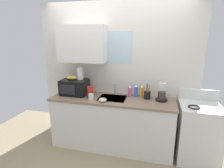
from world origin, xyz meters
TOP-DOWN VIEW (x-y plane):
  - kitchen_wall_assembly at (-0.10, 0.31)m, footprint 2.85×0.42m
  - counter_unit at (-0.00, 0.00)m, footprint 2.08×0.63m
  - sink_faucet at (-0.00, 0.24)m, footprint 0.03×0.03m
  - stove_range at (1.39, 0.00)m, footprint 0.60×0.60m
  - microwave at (-0.71, 0.05)m, footprint 0.46×0.35m
  - banana_bunch at (-0.76, 0.05)m, footprint 0.20×0.11m
  - paper_towel_roll at (-0.61, 0.10)m, footprint 0.11×0.11m
  - coffee_maker at (0.81, 0.11)m, footprint 0.19×0.21m
  - dish_soap_bottle_pink at (0.28, 0.17)m, footprint 0.06×0.06m
  - dish_soap_bottle_blue at (0.38, 0.20)m, footprint 0.07×0.07m
  - dish_soap_bottle_orange at (0.48, 0.19)m, footprint 0.06×0.06m
  - cereal_canister at (-0.37, -0.05)m, footprint 0.10×0.10m
  - mug_white at (-0.32, -0.14)m, footprint 0.08×0.08m
  - utensil_crock at (0.58, 0.12)m, footprint 0.11×0.11m
  - small_bowl at (-0.10, -0.20)m, footprint 0.13×0.13m

SIDE VIEW (x-z plane):
  - stove_range at x=1.39m, z-range -0.08..1.00m
  - counter_unit at x=0.00m, z-range 0.01..0.91m
  - small_bowl at x=-0.10m, z-range 0.90..0.96m
  - mug_white at x=-0.32m, z-range 0.90..0.99m
  - utensil_crock at x=0.58m, z-range 0.84..1.10m
  - dish_soap_bottle_pink at x=0.28m, z-range 0.89..1.09m
  - sink_faucet at x=0.00m, z-range 0.90..1.09m
  - cereal_canister at x=-0.37m, z-range 0.90..1.09m
  - dish_soap_bottle_blue at x=0.38m, z-range 0.89..1.10m
  - dish_soap_bottle_orange at x=0.48m, z-range 0.89..1.11m
  - coffee_maker at x=0.81m, z-range 0.86..1.14m
  - microwave at x=-0.71m, z-range 0.90..1.17m
  - banana_bunch at x=-0.76m, z-range 1.17..1.24m
  - paper_towel_roll at x=-0.61m, z-range 1.17..1.39m
  - kitchen_wall_assembly at x=-0.10m, z-range 0.10..2.60m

